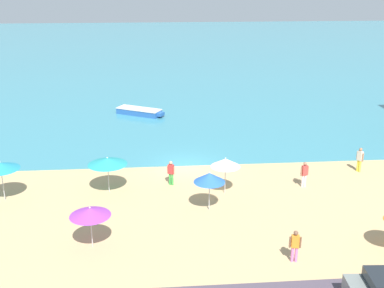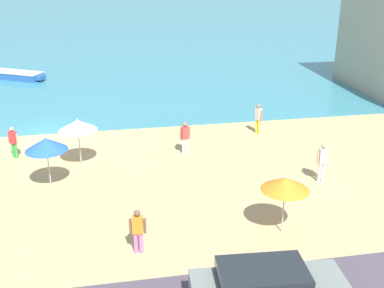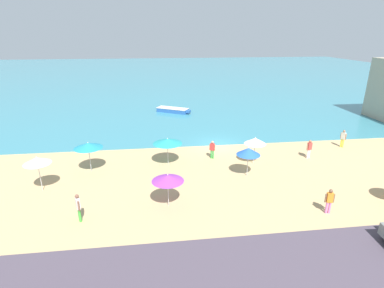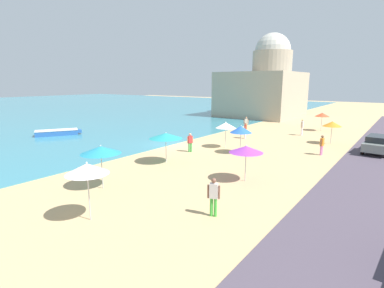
# 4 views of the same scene
# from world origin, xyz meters

# --- Properties ---
(ground_plane) EXTENTS (160.00, 160.00, 0.00)m
(ground_plane) POSITION_xyz_m (0.00, 0.00, 0.00)
(ground_plane) COLOR tan
(sea) EXTENTS (150.00, 110.00, 0.05)m
(sea) POSITION_xyz_m (0.00, 55.00, 0.03)
(sea) COLOR teal
(sea) RESTS_ON ground_plane
(beach_umbrella_0) EXTENTS (1.81, 1.81, 2.37)m
(beach_umbrella_0) POSITION_xyz_m (2.06, -4.71, 2.04)
(beach_umbrella_0) COLOR #B2B2B7
(beach_umbrella_0) RESTS_ON ground_plane
(beach_umbrella_4) EXTENTS (1.79, 1.79, 2.36)m
(beach_umbrella_4) POSITION_xyz_m (0.83, -6.83, 2.02)
(beach_umbrella_4) COLOR #B2B2B7
(beach_umbrella_4) RESTS_ON ground_plane
(beach_umbrella_5) EXTENTS (1.72, 1.72, 2.25)m
(beach_umbrella_5) POSITION_xyz_m (9.45, -12.04, 1.93)
(beach_umbrella_5) COLOR #B2B2B7
(beach_umbrella_5) RESTS_ON ground_plane
(bather_0) EXTENTS (0.57, 0.27, 1.63)m
(bather_0) POSITION_xyz_m (4.20, -12.42, 0.91)
(bather_0) COLOR #D16EAC
(bather_0) RESTS_ON ground_plane
(bather_1) EXTENTS (0.57, 0.24, 1.81)m
(bather_1) POSITION_xyz_m (12.62, -8.38, 1.02)
(bather_1) COLOR silver
(bather_1) RESTS_ON ground_plane
(bather_2) EXTENTS (0.55, 0.31, 1.68)m
(bather_2) POSITION_xyz_m (7.21, -4.14, 0.94)
(bather_2) COLOR #F5DAD3
(bather_2) RESTS_ON ground_plane
(bather_4) EXTENTS (0.36, 0.52, 1.72)m
(bather_4) POSITION_xyz_m (11.73, -2.00, 0.97)
(bather_4) COLOR yellow
(bather_4) RESTS_ON ground_plane
(bather_5) EXTENTS (0.50, 0.37, 1.63)m
(bather_5) POSITION_xyz_m (-1.19, -3.14, 0.91)
(bather_5) COLOR green
(bather_5) RESTS_ON ground_plane
(skiff_nearshore) EXTENTS (4.67, 3.40, 0.61)m
(skiff_nearshore) POSITION_xyz_m (-3.52, 13.42, 0.36)
(skiff_nearshore) COLOR #2758A0
(skiff_nearshore) RESTS_ON sea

